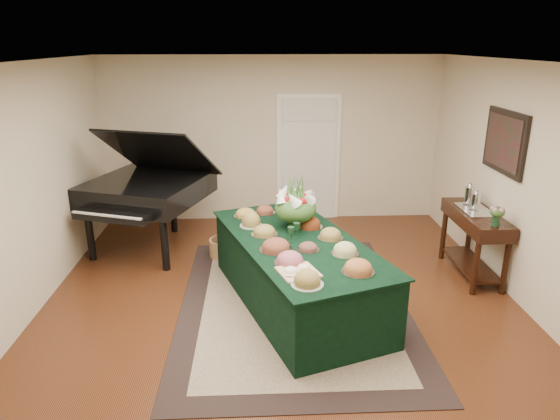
{
  "coord_description": "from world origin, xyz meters",
  "views": [
    {
      "loc": [
        -0.26,
        -5.14,
        2.9
      ],
      "look_at": [
        0.0,
        0.3,
        1.05
      ],
      "focal_mm": 32.0,
      "sensor_mm": 36.0,
      "label": 1
    }
  ],
  "objects_px": {
    "floral_centerpiece": "(296,203)",
    "mahogany_sideboard": "(475,227)",
    "grand_piano": "(148,189)",
    "buffet_table": "(297,272)"
  },
  "relations": [
    {
      "from": "floral_centerpiece",
      "to": "mahogany_sideboard",
      "type": "relative_size",
      "value": 0.41
    },
    {
      "from": "grand_piano",
      "to": "floral_centerpiece",
      "type": "bearing_deg",
      "value": -33.73
    },
    {
      "from": "floral_centerpiece",
      "to": "mahogany_sideboard",
      "type": "bearing_deg",
      "value": 5.94
    },
    {
      "from": "buffet_table",
      "to": "floral_centerpiece",
      "type": "relative_size",
      "value": 5.59
    },
    {
      "from": "buffet_table",
      "to": "mahogany_sideboard",
      "type": "bearing_deg",
      "value": 15.47
    },
    {
      "from": "buffet_table",
      "to": "mahogany_sideboard",
      "type": "height_order",
      "value": "mahogany_sideboard"
    },
    {
      "from": "buffet_table",
      "to": "grand_piano",
      "type": "xyz_separation_m",
      "value": [
        -2.0,
        1.74,
        0.51
      ]
    },
    {
      "from": "grand_piano",
      "to": "mahogany_sideboard",
      "type": "xyz_separation_m",
      "value": [
        4.31,
        -1.1,
        -0.24
      ]
    },
    {
      "from": "buffet_table",
      "to": "grand_piano",
      "type": "bearing_deg",
      "value": 138.92
    },
    {
      "from": "floral_centerpiece",
      "to": "grand_piano",
      "type": "height_order",
      "value": "grand_piano"
    }
  ]
}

